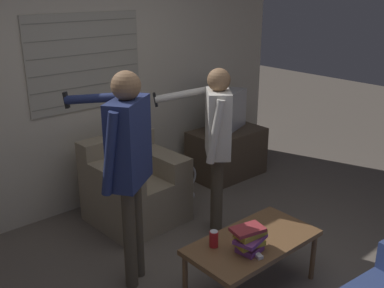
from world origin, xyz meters
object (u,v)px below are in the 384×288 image
(tv, at_px, (228,112))
(person_right_standing, at_px, (216,133))
(spare_remote, at_px, (256,254))
(floor_fan, at_px, (186,182))
(armchair_beige, at_px, (133,187))
(coffee_table, at_px, (253,245))
(soda_can, at_px, (214,239))
(person_left_standing, at_px, (128,154))
(book_stack, at_px, (250,238))

(tv, relative_size, person_right_standing, 0.45)
(spare_remote, height_order, floor_fan, spare_remote)
(armchair_beige, relative_size, coffee_table, 0.83)
(tv, height_order, floor_fan, tv)
(person_right_standing, relative_size, soda_can, 12.60)
(coffee_table, relative_size, person_left_standing, 0.61)
(armchair_beige, relative_size, floor_fan, 2.26)
(spare_remote, bearing_deg, tv, 66.87)
(soda_can, distance_m, spare_remote, 0.32)
(armchair_beige, bearing_deg, floor_fan, -179.59)
(soda_can, bearing_deg, person_right_standing, 45.72)
(coffee_table, xyz_separation_m, soda_can, (-0.28, 0.13, 0.11))
(soda_can, bearing_deg, book_stack, -51.51)
(person_right_standing, height_order, book_stack, person_right_standing)
(coffee_table, xyz_separation_m, tv, (1.45, 1.72, 0.41))
(book_stack, distance_m, floor_fan, 1.88)
(tv, distance_m, spare_remote, 2.48)
(coffee_table, relative_size, soda_can, 8.22)
(person_left_standing, relative_size, person_right_standing, 1.08)
(person_right_standing, bearing_deg, coffee_table, -167.41)
(coffee_table, relative_size, person_right_standing, 0.65)
(coffee_table, bearing_deg, book_stack, -149.52)
(armchair_beige, bearing_deg, person_left_standing, 52.89)
(coffee_table, distance_m, person_right_standing, 1.09)
(spare_remote, relative_size, floor_fan, 0.36)
(coffee_table, bearing_deg, spare_remote, -131.70)
(coffee_table, bearing_deg, person_right_standing, 64.35)
(coffee_table, distance_m, soda_can, 0.33)
(spare_remote, bearing_deg, person_right_standing, 78.53)
(person_left_standing, bearing_deg, soda_can, -94.41)
(book_stack, bearing_deg, tv, 48.82)
(person_left_standing, height_order, person_right_standing, person_left_standing)
(armchair_beige, distance_m, coffee_table, 1.55)
(soda_can, distance_m, floor_fan, 1.78)
(armchair_beige, height_order, tv, tv)
(soda_can, bearing_deg, floor_fan, 56.66)
(tv, xyz_separation_m, person_left_standing, (-2.07, -1.02, 0.27))
(tv, xyz_separation_m, floor_fan, (-0.77, -0.13, -0.64))
(armchair_beige, relative_size, person_right_standing, 0.54)
(armchair_beige, bearing_deg, tv, -176.07)
(armchair_beige, distance_m, spare_remote, 1.71)
(spare_remote, bearing_deg, coffee_table, 65.33)
(spare_remote, distance_m, floor_fan, 1.94)
(tv, distance_m, person_right_standing, 1.40)
(armchair_beige, height_order, spare_remote, armchair_beige)
(book_stack, relative_size, soda_can, 2.18)
(tv, distance_m, soda_can, 2.38)
(person_left_standing, relative_size, spare_remote, 12.56)
(armchair_beige, relative_size, tv, 1.20)
(armchair_beige, height_order, coffee_table, armchair_beige)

